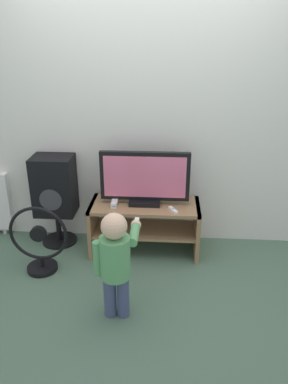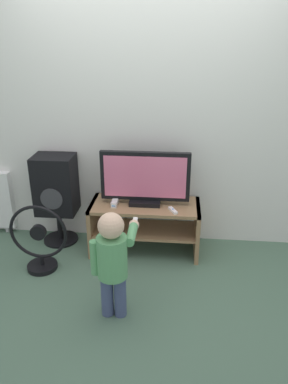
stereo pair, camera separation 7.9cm
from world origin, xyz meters
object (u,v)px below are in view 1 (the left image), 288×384
object	(u,v)px
game_console	(115,202)
child	(116,257)
remote_primary	(173,210)
television	(145,179)
speaker_tower	(55,188)
floor_fan	(39,243)

from	to	relation	value
game_console	child	world-z (taller)	child
remote_primary	child	bearing A→B (deg)	-117.38
television	game_console	world-z (taller)	television
game_console	speaker_tower	distance (m)	0.61
floor_fan	game_console	bearing A→B (deg)	30.64
child	floor_fan	world-z (taller)	child
television	speaker_tower	bearing A→B (deg)	174.58
speaker_tower	game_console	bearing A→B (deg)	-12.62
game_console	remote_primary	xyz separation A→B (m)	(0.53, -0.10, -0.01)
speaker_tower	television	bearing A→B (deg)	-5.42
game_console	remote_primary	bearing A→B (deg)	-10.45
television	speaker_tower	world-z (taller)	television
game_console	floor_fan	distance (m)	0.75
game_console	floor_fan	size ratio (longest dim) A/B	0.28
floor_fan	child	bearing A→B (deg)	-34.71
remote_primary	speaker_tower	world-z (taller)	speaker_tower
remote_primary	floor_fan	world-z (taller)	floor_fan
child	game_console	bearing A→B (deg)	98.45
game_console	child	distance (m)	0.88
game_console	speaker_tower	world-z (taller)	speaker_tower
remote_primary	speaker_tower	size ratio (longest dim) A/B	0.15
television	game_console	distance (m)	0.35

